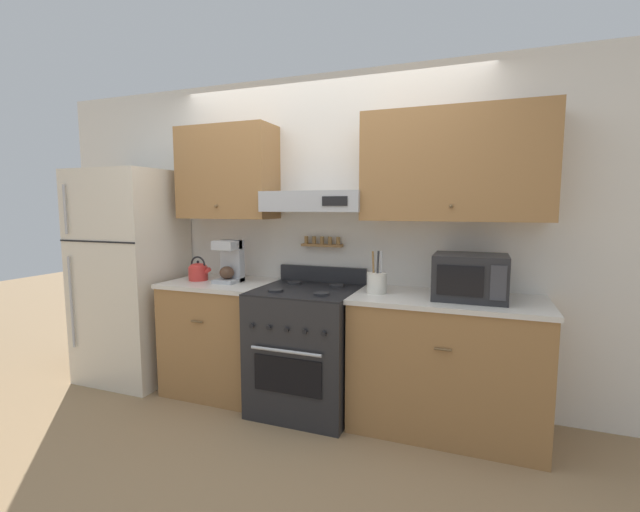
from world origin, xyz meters
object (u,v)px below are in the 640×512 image
object	(u,v)px
microwave	(470,277)
utensil_crock	(377,282)
stove_range	(307,348)
refrigerator	(131,276)
coffee_maker	(230,261)
tea_kettle	(198,271)

from	to	relation	value
microwave	utensil_crock	bearing A→B (deg)	-178.35
stove_range	utensil_crock	bearing A→B (deg)	3.02
refrigerator	coffee_maker	distance (m)	1.00
stove_range	refrigerator	xyz separation A→B (m)	(-1.68, 0.01, 0.45)
utensil_crock	coffee_maker	bearing A→B (deg)	178.66
microwave	tea_kettle	bearing A→B (deg)	-179.52
microwave	refrigerator	bearing A→B (deg)	-179.24
utensil_crock	tea_kettle	bearing A→B (deg)	-180.00
stove_range	refrigerator	world-z (taller)	refrigerator
refrigerator	utensil_crock	world-z (taller)	refrigerator
stove_range	microwave	distance (m)	1.28
stove_range	tea_kettle	distance (m)	1.12
microwave	utensil_crock	xyz separation A→B (m)	(-0.62, -0.02, -0.07)
refrigerator	microwave	xyz separation A→B (m)	(2.81, 0.04, 0.15)
stove_range	coffee_maker	size ratio (longest dim) A/B	3.09
refrigerator	microwave	distance (m)	2.82
refrigerator	microwave	size ratio (longest dim) A/B	3.97
utensil_crock	refrigerator	bearing A→B (deg)	-179.50
stove_range	tea_kettle	xyz separation A→B (m)	(-0.98, 0.03, 0.53)
stove_range	microwave	world-z (taller)	microwave
tea_kettle	utensil_crock	xyz separation A→B (m)	(1.50, 0.00, -0.00)
microwave	utensil_crock	world-z (taller)	utensil_crock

